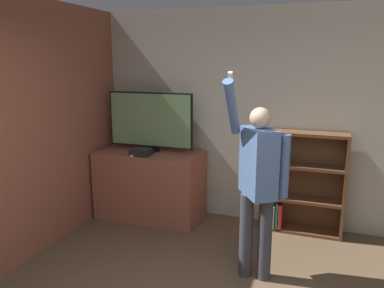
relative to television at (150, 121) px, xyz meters
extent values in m
cube|color=#B2AD9E|center=(1.37, 0.35, 0.05)|extent=(6.17, 0.06, 2.70)
cube|color=#93513D|center=(-0.75, -1.14, 0.05)|extent=(0.06, 4.53, 2.70)
cube|color=#93513D|center=(0.00, -0.05, -0.85)|extent=(1.36, 0.67, 0.90)
cylinder|color=black|center=(0.00, 0.00, -0.38)|extent=(0.22, 0.22, 0.03)
cylinder|color=black|center=(0.00, 0.00, -0.34)|extent=(0.06, 0.06, 0.05)
cube|color=black|center=(0.00, 0.00, 0.02)|extent=(1.15, 0.04, 0.71)
cube|color=#6B9360|center=(0.00, -0.02, 0.02)|extent=(1.11, 0.01, 0.67)
cube|color=black|center=(-0.02, -0.25, -0.36)|extent=(0.25, 0.18, 0.09)
cube|color=white|center=(-0.09, -0.29, -0.39)|extent=(0.06, 0.14, 0.02)
cube|color=brown|center=(1.45, 0.16, -0.67)|extent=(0.04, 0.28, 1.24)
cube|color=brown|center=(2.39, 0.16, -0.67)|extent=(0.04, 0.28, 1.24)
cube|color=brown|center=(1.92, 0.30, -0.67)|extent=(0.98, 0.01, 1.24)
cube|color=brown|center=(1.92, 0.16, -1.28)|extent=(0.90, 0.28, 0.04)
cube|color=brown|center=(1.92, 0.16, -0.88)|extent=(0.90, 0.28, 0.04)
cube|color=brown|center=(1.92, 0.16, -0.47)|extent=(0.90, 0.28, 0.04)
cube|color=brown|center=(1.92, 0.16, -0.07)|extent=(0.90, 0.28, 0.04)
cube|color=#2D569E|center=(1.49, 0.14, -1.14)|extent=(0.04, 0.23, 0.27)
cube|color=#99663D|center=(1.52, 0.14, -1.16)|extent=(0.02, 0.22, 0.23)
cube|color=#338447|center=(1.55, 0.13, -1.13)|extent=(0.02, 0.21, 0.29)
cube|color=beige|center=(1.60, 0.13, -1.13)|extent=(0.04, 0.21, 0.30)
cube|color=#338447|center=(1.65, 0.13, -1.11)|extent=(0.02, 0.21, 0.34)
cube|color=red|center=(1.69, 0.15, -1.12)|extent=(0.04, 0.26, 0.32)
cube|color=#5B8E99|center=(1.49, 0.12, -0.70)|extent=(0.04, 0.20, 0.32)
cube|color=orange|center=(1.54, 0.12, -0.73)|extent=(0.04, 0.20, 0.27)
cube|color=red|center=(1.59, 0.15, -0.74)|extent=(0.04, 0.26, 0.25)
cube|color=red|center=(1.63, 0.13, -0.73)|extent=(0.02, 0.22, 0.26)
cube|color=#2D569E|center=(1.49, 0.12, -0.34)|extent=(0.04, 0.20, 0.21)
cube|color=red|center=(1.53, 0.13, -0.32)|extent=(0.04, 0.20, 0.26)
cube|color=gold|center=(1.57, 0.13, -0.29)|extent=(0.02, 0.21, 0.31)
cube|color=beige|center=(1.62, 0.12, -0.29)|extent=(0.03, 0.20, 0.31)
cube|color=#338447|center=(1.66, 0.15, -0.32)|extent=(0.04, 0.25, 0.25)
cylinder|color=#383842|center=(1.48, -1.02, -0.88)|extent=(0.13, 0.13, 0.84)
cylinder|color=#383842|center=(1.66, -1.02, -0.88)|extent=(0.13, 0.13, 0.84)
cube|color=#4C6B9E|center=(1.57, -1.02, -0.14)|extent=(0.41, 0.46, 0.63)
sphere|color=beige|center=(1.57, -1.02, 0.26)|extent=(0.19, 0.19, 0.19)
cylinder|color=#4C6B9E|center=(1.81, -1.02, -0.16)|extent=(0.09, 0.09, 0.58)
cylinder|color=#4C6B9E|center=(1.34, -1.14, 0.36)|extent=(0.09, 0.41, 0.53)
cube|color=white|center=(1.34, -1.19, 0.60)|extent=(0.04, 0.09, 0.14)
camera|label=1|loc=(2.10, -4.32, 0.76)|focal=35.00mm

